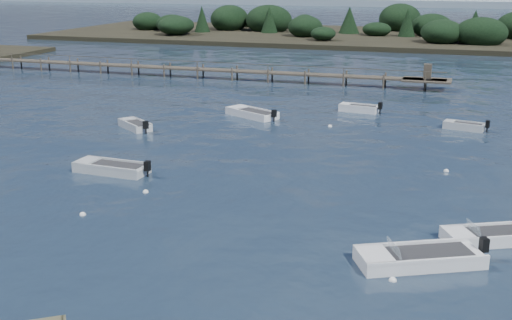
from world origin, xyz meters
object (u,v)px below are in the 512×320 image
(dinghy_mid_grey, at_px, (112,170))
(tender_far_grey_b, at_px, (464,127))
(dinghy_mid_white_b, at_px, (492,238))
(dinghy_mid_white_a, at_px, (419,260))
(jetty, at_px, (200,69))
(dinghy_extra_a, at_px, (252,115))
(tender_far_grey, at_px, (135,126))
(tender_far_white, at_px, (359,110))

(dinghy_mid_grey, height_order, tender_far_grey_b, dinghy_mid_grey)
(dinghy_mid_grey, distance_m, dinghy_mid_white_b, 22.34)
(dinghy_mid_grey, distance_m, tender_far_grey_b, 27.61)
(dinghy_mid_white_a, distance_m, jetty, 51.88)
(jetty, bearing_deg, dinghy_mid_white_b, -51.95)
(dinghy_extra_a, height_order, tender_far_grey, dinghy_extra_a)
(dinghy_mid_white_b, height_order, jetty, jetty)
(dinghy_mid_grey, height_order, tender_far_grey, dinghy_mid_grey)
(dinghy_mid_white_a, bearing_deg, jetty, 123.05)
(tender_far_grey, bearing_deg, dinghy_mid_grey, -68.71)
(dinghy_mid_grey, relative_size, dinghy_mid_white_a, 0.90)
(tender_far_white, height_order, jetty, jetty)
(dinghy_mid_white_b, distance_m, tender_far_grey, 30.04)
(tender_far_white, bearing_deg, dinghy_mid_white_b, -68.49)
(dinghy_mid_grey, xyz_separation_m, dinghy_mid_white_a, (18.99, -7.42, 0.00))
(jetty, bearing_deg, dinghy_mid_white_a, -56.95)
(dinghy_mid_white_a, xyz_separation_m, tender_far_grey, (-23.19, 18.20, 0.00))
(tender_far_grey_b, bearing_deg, dinghy_mid_white_a, -93.25)
(jetty, bearing_deg, dinghy_mid_grey, -75.54)
(dinghy_mid_grey, xyz_separation_m, jetty, (-9.30, 36.07, 0.81))
(dinghy_mid_grey, height_order, dinghy_extra_a, dinghy_mid_grey)
(tender_far_grey, xyz_separation_m, jetty, (-5.10, 25.28, 0.81))
(tender_far_grey_b, relative_size, jetty, 0.05)
(dinghy_mid_white_a, height_order, tender_far_grey, dinghy_mid_white_a)
(tender_far_white, bearing_deg, dinghy_extra_a, -149.94)
(tender_far_grey_b, height_order, dinghy_extra_a, dinghy_extra_a)
(dinghy_mid_white_a, relative_size, tender_far_grey_b, 1.59)
(tender_far_grey_b, height_order, jetty, jetty)
(tender_far_grey_b, xyz_separation_m, jetty, (-29.76, 17.53, 0.82))
(dinghy_extra_a, relative_size, jetty, 0.08)
(tender_far_grey_b, distance_m, tender_far_grey, 25.86)
(tender_far_grey, relative_size, jetty, 0.06)
(dinghy_mid_grey, height_order, jetty, jetty)
(dinghy_mid_white_a, relative_size, dinghy_extra_a, 1.09)
(dinghy_mid_white_a, distance_m, tender_far_white, 31.01)
(tender_far_white, bearing_deg, jetty, 147.24)
(dinghy_extra_a, height_order, jetty, jetty)
(tender_far_white, bearing_deg, tender_far_grey_b, -24.80)
(dinghy_mid_grey, xyz_separation_m, dinghy_extra_a, (3.15, 17.84, -0.00))
(tender_far_grey, bearing_deg, dinghy_mid_white_a, -38.12)
(tender_far_grey_b, bearing_deg, tender_far_white, 155.20)
(dinghy_mid_white_b, height_order, tender_far_grey, tender_far_grey)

